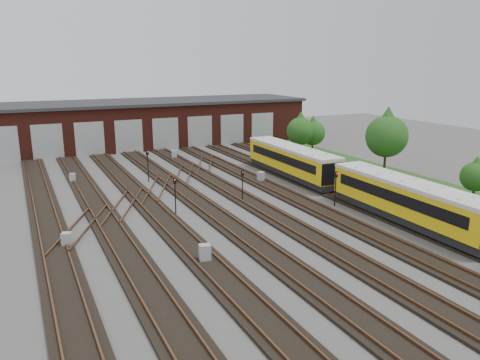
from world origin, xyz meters
name	(u,v)px	position (x,y,z in m)	size (l,w,h in m)	color
ground	(267,231)	(0.00, 0.00, 0.00)	(120.00, 120.00, 0.00)	#4A4745
track_network	(261,228)	(-0.17, 0.59, 0.11)	(30.40, 70.00, 0.33)	black
maintenance_shed	(133,123)	(-0.01, 39.97, 3.20)	(51.00, 12.50, 6.35)	#501C14
grass_verge	(377,175)	(19.00, 10.00, 0.03)	(8.00, 55.00, 0.05)	#1F4F1A
metro_train	(407,200)	(10.00, -3.13, 1.86)	(2.92, 46.53, 2.99)	black
signal_mast_0	(148,162)	(-3.85, 17.71, 2.07)	(0.29, 0.27, 3.24)	black
signal_mast_1	(242,182)	(1.66, 7.44, 1.76)	(0.24, 0.22, 2.73)	black
signal_mast_2	(175,191)	(-4.69, 6.46, 1.93)	(0.26, 0.25, 3.00)	black
signal_mast_3	(336,184)	(8.00, 2.82, 1.93)	(0.27, 0.25, 2.98)	black
relay_cabinet_0	(67,240)	(-13.19, 3.05, 0.50)	(0.61, 0.50, 1.01)	#A6A8AC
relay_cabinet_1	(73,178)	(-10.77, 20.75, 0.46)	(0.56, 0.46, 0.93)	#A6A8AC
relay_cabinet_2	(205,254)	(-6.00, -3.06, 0.57)	(0.68, 0.57, 1.13)	#A6A8AC
relay_cabinet_3	(174,155)	(2.15, 27.84, 0.53)	(0.63, 0.53, 1.05)	#A6A8AC
relay_cabinet_4	(261,177)	(6.31, 12.70, 0.52)	(0.63, 0.52, 1.05)	#A6A8AC
tree_0	(301,128)	(16.97, 22.02, 3.71)	(3.49, 3.49, 5.78)	#312016
tree_1	(313,130)	(18.76, 21.88, 3.34)	(3.14, 3.14, 5.21)	#312016
tree_2	(387,131)	(19.66, 9.69, 4.69)	(4.41, 4.41, 7.30)	#312016
tree_3	(476,173)	(19.06, -1.69, 2.67)	(2.51, 2.51, 4.15)	#312016
bush_0	(372,169)	(18.12, 9.89, 0.70)	(1.39, 1.39, 1.39)	#1C4E16
bush_1	(327,160)	(16.53, 15.59, 0.81)	(1.62, 1.62, 1.62)	#1C4E16
bush_2	(299,149)	(18.17, 24.10, 0.53)	(1.05, 1.05, 1.05)	#1C4E16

